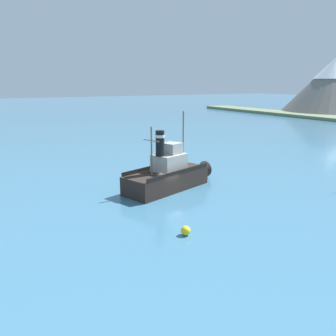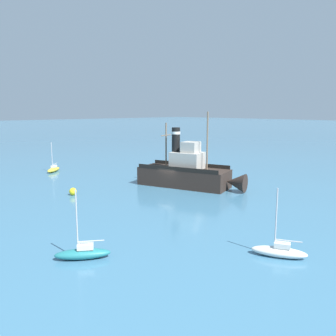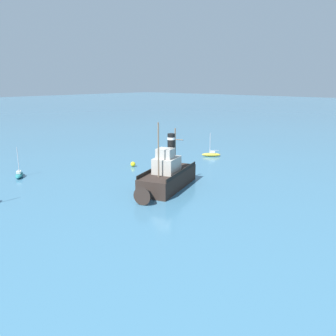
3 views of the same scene
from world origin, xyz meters
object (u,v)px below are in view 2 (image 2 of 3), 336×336
(sailboat_teal, at_px, (83,253))
(mooring_buoy, at_px, (73,191))
(sailboat_yellow, at_px, (54,169))
(sailboat_white, at_px, (279,251))
(old_tugboat, at_px, (188,173))

(sailboat_teal, height_order, mooring_buoy, sailboat_teal)
(sailboat_yellow, bearing_deg, sailboat_white, 84.91)
(old_tugboat, bearing_deg, sailboat_white, 59.57)
(old_tugboat, xyz_separation_m, sailboat_yellow, (8.03, -22.94, -1.40))
(old_tugboat, relative_size, sailboat_yellow, 3.01)
(old_tugboat, bearing_deg, sailboat_yellow, -70.70)
(old_tugboat, height_order, sailboat_white, old_tugboat)
(sailboat_yellow, bearing_deg, old_tugboat, 109.30)
(sailboat_teal, bearing_deg, old_tugboat, -153.21)
(sailboat_yellow, bearing_deg, mooring_buoy, 71.81)
(sailboat_yellow, xyz_separation_m, sailboat_teal, (14.05, 34.09, 0.00))
(old_tugboat, xyz_separation_m, sailboat_white, (11.88, 20.22, -1.40))
(sailboat_yellow, distance_m, sailboat_teal, 36.87)
(sailboat_teal, bearing_deg, sailboat_white, 138.37)
(sailboat_yellow, relative_size, sailboat_teal, 1.00)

